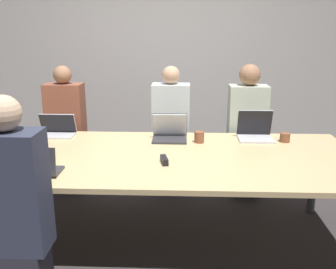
{
  "coord_description": "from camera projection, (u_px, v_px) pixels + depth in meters",
  "views": [
    {
      "loc": [
        0.26,
        -2.95,
        1.79
      ],
      "look_at": [
        0.13,
        0.1,
        0.91
      ],
      "focal_mm": 40.0,
      "sensor_mm": 36.0,
      "label": 1
    }
  ],
  "objects": [
    {
      "name": "laptop_near_left",
      "position": [
        34.0,
        167.0,
        2.68
      ],
      "size": [
        0.36,
        0.22,
        0.22
      ],
      "rotation": [
        0.0,
        0.0,
        3.14
      ],
      "color": "#333338",
      "rests_on": "conference_table"
    },
    {
      "name": "ground_plane",
      "position": [
        153.0,
        236.0,
        3.34
      ],
      "size": [
        24.0,
        24.0,
        0.0
      ],
      "primitive_type": "plane",
      "color": "#383333"
    },
    {
      "name": "cup_far_center",
      "position": [
        199.0,
        137.0,
        3.45
      ],
      "size": [
        0.09,
        0.09,
        0.1
      ],
      "color": "brown",
      "rests_on": "conference_table"
    },
    {
      "name": "cup_far_right",
      "position": [
        285.0,
        137.0,
        3.47
      ],
      "size": [
        0.09,
        0.09,
        0.08
      ],
      "color": "brown",
      "rests_on": "conference_table"
    },
    {
      "name": "stapler",
      "position": [
        164.0,
        160.0,
        2.93
      ],
      "size": [
        0.07,
        0.16,
        0.05
      ],
      "rotation": [
        0.0,
        0.0,
        0.21
      ],
      "color": "black",
      "rests_on": "conference_table"
    },
    {
      "name": "laptop_far_left",
      "position": [
        57.0,
        129.0,
        3.66
      ],
      "size": [
        0.35,
        0.22,
        0.22
      ],
      "color": "silver",
      "rests_on": "conference_table"
    },
    {
      "name": "person_far_center",
      "position": [
        171.0,
        133.0,
        4.1
      ],
      "size": [
        0.4,
        0.24,
        1.4
      ],
      "color": "#2D2D38",
      "rests_on": "ground_plane"
    },
    {
      "name": "person_far_left",
      "position": [
        67.0,
        132.0,
        4.12
      ],
      "size": [
        0.4,
        0.24,
        1.41
      ],
      "color": "#2D2D38",
      "rests_on": "ground_plane"
    },
    {
      "name": "laptop_far_right",
      "position": [
        255.0,
        131.0,
        3.57
      ],
      "size": [
        0.33,
        0.27,
        0.27
      ],
      "color": "silver",
      "rests_on": "conference_table"
    },
    {
      "name": "bottle_near_left",
      "position": [
        2.0,
        155.0,
        2.82
      ],
      "size": [
        0.07,
        0.07,
        0.23
      ],
      "color": "black",
      "rests_on": "conference_table"
    },
    {
      "name": "person_far_right",
      "position": [
        246.0,
        134.0,
        3.99
      ],
      "size": [
        0.4,
        0.24,
        1.43
      ],
      "color": "#2D2D38",
      "rests_on": "ground_plane"
    },
    {
      "name": "conference_table",
      "position": [
        152.0,
        161.0,
        3.14
      ],
      "size": [
        3.46,
        1.41,
        0.76
      ],
      "color": "#D6B77F",
      "rests_on": "ground_plane"
    },
    {
      "name": "curtain_wall",
      "position": [
        164.0,
        58.0,
        4.92
      ],
      "size": [
        12.0,
        0.06,
        2.8
      ],
      "color": "#BCB7B2",
      "rests_on": "ground_plane"
    },
    {
      "name": "person_near_left",
      "position": [
        15.0,
        213.0,
        2.3
      ],
      "size": [
        0.4,
        0.24,
        1.43
      ],
      "rotation": [
        0.0,
        0.0,
        3.14
      ],
      "color": "#2D2D38",
      "rests_on": "ground_plane"
    },
    {
      "name": "laptop_far_center",
      "position": [
        170.0,
        132.0,
        3.54
      ],
      "size": [
        0.33,
        0.26,
        0.25
      ],
      "color": "#333338",
      "rests_on": "conference_table"
    }
  ]
}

